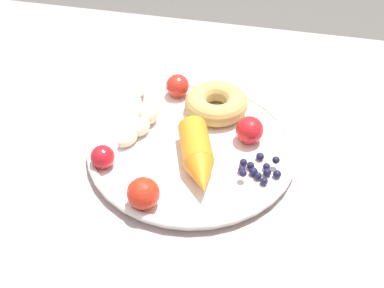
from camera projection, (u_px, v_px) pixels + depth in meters
name	position (u px, v px, depth m)	size (l,w,h in m)	color
dining_table	(172.00, 197.00, 0.69)	(1.12, 0.81, 0.72)	#A08E8E
plate	(192.00, 145.00, 0.63)	(0.30, 0.30, 0.02)	silver
banana	(145.00, 115.00, 0.66)	(0.05, 0.14, 0.03)	beige
carrot_orange	(198.00, 157.00, 0.58)	(0.08, 0.13, 0.04)	orange
donut	(216.00, 103.00, 0.67)	(0.10, 0.10, 0.03)	tan
blueberry_pile	(259.00, 169.00, 0.59)	(0.06, 0.06, 0.02)	#191638
tomato_near	(250.00, 130.00, 0.62)	(0.04, 0.04, 0.04)	red
tomato_mid	(103.00, 157.00, 0.59)	(0.03, 0.03, 0.03)	red
tomato_far	(178.00, 86.00, 0.70)	(0.04, 0.04, 0.04)	red
tomato_extra	(143.00, 193.00, 0.54)	(0.04, 0.04, 0.04)	red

